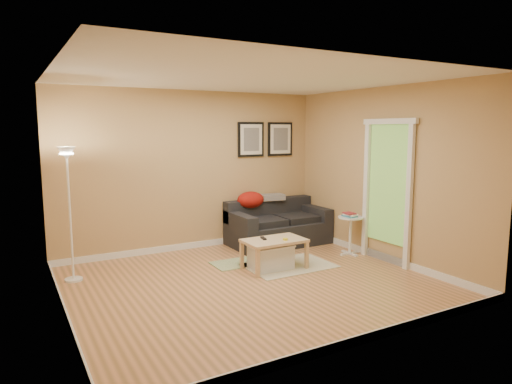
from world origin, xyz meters
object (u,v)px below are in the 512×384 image
at_px(side_table, 350,236).
at_px(book_stack, 350,215).
at_px(sofa, 279,223).
at_px(floor_lamp, 70,218).
at_px(coffee_table, 274,254).
at_px(storage_bin, 271,257).

xyz_separation_m(side_table, book_stack, (-0.02, 0.01, 0.34)).
relative_size(sofa, side_table, 2.79).
bearing_deg(side_table, floor_lamp, 168.64).
xyz_separation_m(book_stack, floor_lamp, (-4.00, 0.80, 0.19)).
relative_size(sofa, coffee_table, 1.96).
distance_m(coffee_table, floor_lamp, 2.78).
height_order(sofa, book_stack, sofa).
relative_size(book_stack, floor_lamp, 0.12).
bearing_deg(storage_bin, side_table, 1.09).
relative_size(side_table, floor_lamp, 0.34).
height_order(storage_bin, book_stack, book_stack).
bearing_deg(coffee_table, sofa, 65.59).
height_order(sofa, storage_bin, sofa).
bearing_deg(side_table, sofa, 119.83).
bearing_deg(book_stack, side_table, -46.38).
distance_m(sofa, floor_lamp, 3.43).
xyz_separation_m(sofa, floor_lamp, (-3.38, -0.31, 0.46)).
height_order(side_table, book_stack, book_stack).
bearing_deg(book_stack, sofa, 99.56).
xyz_separation_m(coffee_table, floor_lamp, (-2.57, 0.87, 0.62)).
distance_m(sofa, side_table, 1.29).
distance_m(book_stack, floor_lamp, 4.09).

